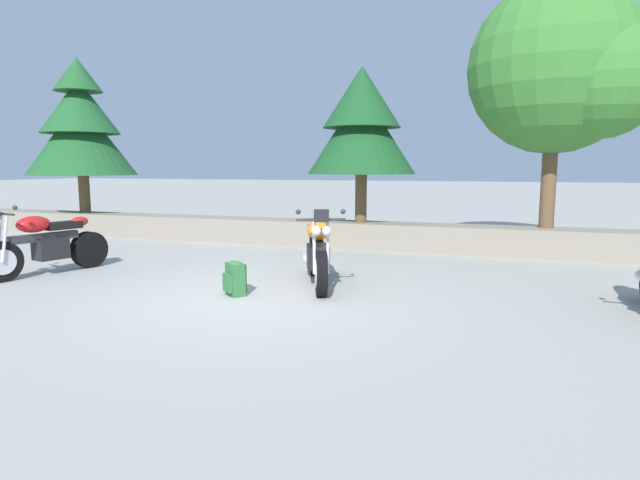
# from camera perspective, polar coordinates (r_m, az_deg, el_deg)

# --- Properties ---
(ground_plane) EXTENTS (120.00, 120.00, 0.00)m
(ground_plane) POSITION_cam_1_polar(r_m,az_deg,el_deg) (7.06, -7.34, -6.31)
(ground_plane) COLOR #A3A099
(stone_wall) EXTENTS (36.00, 0.80, 0.55)m
(stone_wall) POSITION_cam_1_polar(r_m,az_deg,el_deg) (11.44, 3.29, 0.60)
(stone_wall) COLOR gray
(stone_wall) RESTS_ON ground
(motorcycle_red_near_left) EXTENTS (0.86, 2.03, 1.18)m
(motorcycle_red_near_left) POSITION_cam_1_polar(r_m,az_deg,el_deg) (9.56, -27.49, -0.45)
(motorcycle_red_near_left) COLOR black
(motorcycle_red_near_left) RESTS_ON ground
(motorcycle_orange_centre) EXTENTS (1.03, 1.97, 1.18)m
(motorcycle_orange_centre) POSITION_cam_1_polar(r_m,az_deg,el_deg) (7.72, -0.21, -1.35)
(motorcycle_orange_centre) COLOR black
(motorcycle_orange_centre) RESTS_ON ground
(rider_backpack) EXTENTS (0.35, 0.35, 0.47)m
(rider_backpack) POSITION_cam_1_polar(r_m,az_deg,el_deg) (7.23, -9.18, -4.02)
(rider_backpack) COLOR #2D6B38
(rider_backpack) RESTS_ON ground
(pine_tree_far_left) EXTENTS (2.69, 2.69, 3.91)m
(pine_tree_far_left) POSITION_cam_1_polar(r_m,az_deg,el_deg) (15.05, -24.45, 11.13)
(pine_tree_far_left) COLOR brown
(pine_tree_far_left) RESTS_ON stone_wall
(pine_tree_mid_left) EXTENTS (2.27, 2.27, 3.24)m
(pine_tree_mid_left) POSITION_cam_1_polar(r_m,az_deg,el_deg) (11.34, 4.52, 12.48)
(pine_tree_mid_left) COLOR brown
(pine_tree_mid_left) RESTS_ON stone_wall
(leafy_tree_mid_right) EXTENTS (3.37, 3.20, 4.62)m
(leafy_tree_mid_right) POSITION_cam_1_polar(r_m,az_deg,el_deg) (11.19, 24.90, 16.27)
(leafy_tree_mid_right) COLOR brown
(leafy_tree_mid_right) RESTS_ON stone_wall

